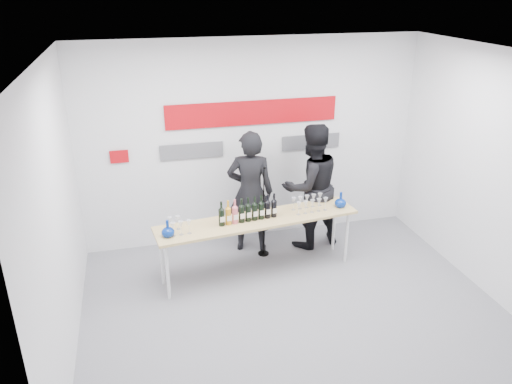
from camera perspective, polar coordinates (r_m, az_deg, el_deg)
ground at (r=6.28m, az=4.14°, el=-12.99°), size 5.00×5.00×0.00m
back_wall at (r=7.34m, az=-0.40°, el=5.69°), size 5.00×0.04×3.00m
signage at (r=7.21m, az=-0.79°, el=7.91°), size 3.38×0.02×0.79m
tasting_table at (r=6.56m, az=0.22°, el=-3.55°), size 2.75×0.86×0.81m
wine_bottles at (r=6.41m, az=-0.90°, el=-1.99°), size 0.80×0.17×0.33m
decanter_left at (r=6.15m, az=-10.06°, el=-4.11°), size 0.16×0.16×0.21m
decanter_right at (r=6.93m, az=9.65°, el=-0.86°), size 0.16×0.16×0.21m
glasses_left at (r=6.21m, az=-8.87°, el=-3.88°), size 0.28×0.23×0.18m
glasses_right at (r=6.78m, az=6.13°, el=-1.35°), size 0.48×0.27×0.18m
presenter_left at (r=7.10m, az=-0.66°, el=-0.02°), size 0.75×0.60×1.81m
presenter_right at (r=7.27m, az=6.29°, el=0.63°), size 1.02×0.86×1.87m
mic_stand at (r=7.14m, az=0.87°, el=-4.20°), size 0.16×0.16×1.37m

